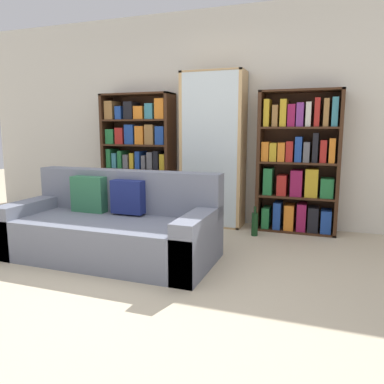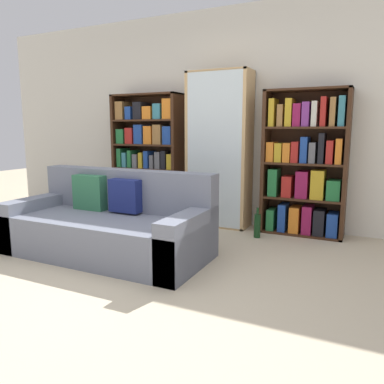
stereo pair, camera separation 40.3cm
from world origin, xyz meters
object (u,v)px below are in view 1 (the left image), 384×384
object	(u,v)px
wine_bottle	(255,224)
bookshelf_right	(298,166)
bookshelf_left	(139,158)
display_cabinet	(213,151)
couch	(113,228)

from	to	relation	value
wine_bottle	bookshelf_right	bearing A→B (deg)	40.84
bookshelf_left	display_cabinet	distance (m)	1.07
couch	bookshelf_left	bearing A→B (deg)	108.49
bookshelf_left	wine_bottle	world-z (taller)	bookshelf_left
couch	display_cabinet	world-z (taller)	display_cabinet
couch	wine_bottle	world-z (taller)	couch
couch	bookshelf_left	world-z (taller)	bookshelf_left
bookshelf_left	display_cabinet	xyz separation A→B (m)	(1.06, -0.01, 0.12)
display_cabinet	bookshelf_right	xyz separation A→B (m)	(1.04, 0.01, -0.16)
couch	bookshelf_right	bearing A→B (deg)	43.84
couch	bookshelf_right	world-z (taller)	bookshelf_right
display_cabinet	bookshelf_right	distance (m)	1.05
display_cabinet	wine_bottle	xyz separation A→B (m)	(0.61, -0.36, -0.80)
display_cabinet	bookshelf_right	bearing A→B (deg)	0.82
couch	wine_bottle	distance (m)	1.64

